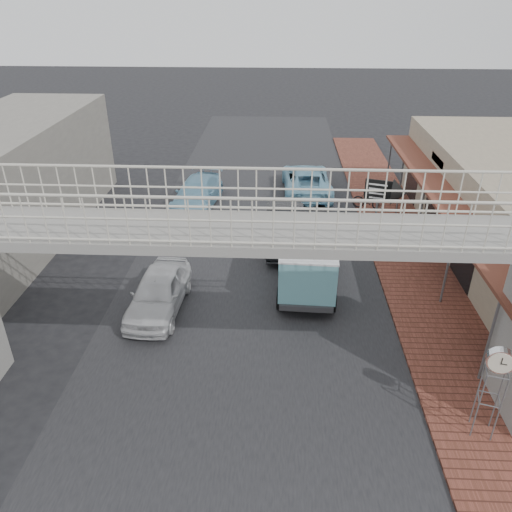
# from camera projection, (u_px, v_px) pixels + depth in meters

# --- Properties ---
(ground) EXTENTS (120.00, 120.00, 0.00)m
(ground) POSITION_uv_depth(u_px,v_px,m) (248.00, 315.00, 17.43)
(ground) COLOR black
(ground) RESTS_ON ground
(road_strip) EXTENTS (10.00, 60.00, 0.01)m
(road_strip) POSITION_uv_depth(u_px,v_px,m) (248.00, 314.00, 17.43)
(road_strip) COLOR black
(road_strip) RESTS_ON ground
(sidewalk) EXTENTS (3.00, 40.00, 0.10)m
(sidewalk) POSITION_uv_depth(u_px,v_px,m) (416.00, 274.00, 19.77)
(sidewalk) COLOR brown
(sidewalk) RESTS_ON ground
(footbridge) EXTENTS (16.40, 2.40, 6.34)m
(footbridge) POSITION_uv_depth(u_px,v_px,m) (237.00, 303.00, 12.41)
(footbridge) COLOR gray
(footbridge) RESTS_ON ground
(building_far_left) EXTENTS (5.00, 14.00, 5.00)m
(building_far_left) POSITION_uv_depth(u_px,v_px,m) (7.00, 182.00, 21.96)
(building_far_left) COLOR gray
(building_far_left) RESTS_ON ground
(white_hatchback) EXTENTS (1.89, 4.23, 1.41)m
(white_hatchback) POSITION_uv_depth(u_px,v_px,m) (159.00, 292.00, 17.40)
(white_hatchback) COLOR silver
(white_hatchback) RESTS_ON ground
(dark_sedan) EXTENTS (1.75, 4.75, 1.55)m
(dark_sedan) POSITION_uv_depth(u_px,v_px,m) (285.00, 228.00, 21.84)
(dark_sedan) COLOR black
(dark_sedan) RESTS_ON ground
(angkot_curb) EXTENTS (2.69, 5.51, 1.51)m
(angkot_curb) POSITION_uv_depth(u_px,v_px,m) (306.00, 180.00, 27.30)
(angkot_curb) COLOR #74B0CA
(angkot_curb) RESTS_ON ground
(angkot_far) EXTENTS (2.52, 5.04, 1.41)m
(angkot_far) POSITION_uv_depth(u_px,v_px,m) (197.00, 193.00, 25.70)
(angkot_far) COLOR #6DA2BE
(angkot_far) RESTS_ON ground
(angkot_van) EXTENTS (2.25, 4.56, 2.19)m
(angkot_van) POSITION_uv_depth(u_px,v_px,m) (308.00, 255.00, 18.35)
(angkot_van) COLOR black
(angkot_van) RESTS_ON ground
(motorcycle_near) EXTENTS (1.71, 1.14, 0.85)m
(motorcycle_near) POSITION_uv_depth(u_px,v_px,m) (404.00, 233.00, 21.94)
(motorcycle_near) COLOR black
(motorcycle_near) RESTS_ON sidewalk
(motorcycle_far) EXTENTS (1.69, 0.97, 0.98)m
(motorcycle_far) POSITION_uv_depth(u_px,v_px,m) (368.00, 200.00, 25.21)
(motorcycle_far) COLOR black
(motorcycle_far) RESTS_ON sidewalk
(street_clock) EXTENTS (0.68, 0.62, 2.63)m
(street_clock) POSITION_uv_depth(u_px,v_px,m) (499.00, 365.00, 11.71)
(street_clock) COLOR #59595B
(street_clock) RESTS_ON sidewalk
(arrow_sign) EXTENTS (1.82, 1.22, 3.01)m
(arrow_sign) POSITION_uv_depth(u_px,v_px,m) (397.00, 193.00, 20.71)
(arrow_sign) COLOR #59595B
(arrow_sign) RESTS_ON sidewalk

